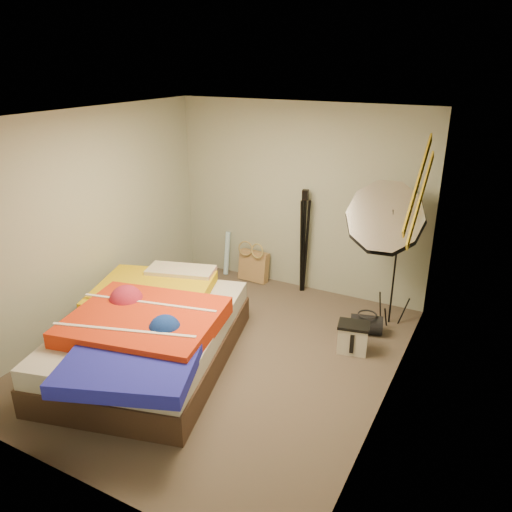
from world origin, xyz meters
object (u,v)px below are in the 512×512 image
Objects in this scene: tote_bag at (254,266)px; photo_umbrella at (385,219)px; duffel_bag at (366,324)px; camera_tripod at (304,235)px; bed at (149,334)px; camera_case at (353,339)px; wrapping_roll at (227,253)px.

photo_umbrella is at bearing -9.95° from tote_bag.
duffel_bag is at bearing -98.57° from photo_umbrella.
tote_bag is 0.31× the size of camera_tripod.
photo_umbrella is (1.88, 1.89, 0.99)m from bed.
tote_bag is at bearing -179.70° from camera_tripod.
camera_tripod is (-1.11, 0.71, 0.70)m from duffel_bag.
camera_case is at bearing -28.80° from tote_bag.
bed is 2.84m from photo_umbrella.
duffel_bag is 1.24m from photo_umbrella.
camera_case is 0.45m from duffel_bag.
wrapping_roll is 2.42m from bed.
tote_bag is 1.20× the size of duffel_bag.
tote_bag is 2.34m from bed.
bed is at bearing -159.29° from camera_case.
wrapping_roll is 0.34× the size of photo_umbrella.
bed is 1.45× the size of photo_umbrella.
photo_umbrella is 1.33m from camera_tripod.
camera_tripod is (1.22, -0.03, 0.50)m from wrapping_roll.
tote_bag reaches higher than camera_case.
duffel_bag is at bearing -32.70° from camera_tripod.
tote_bag is 0.16× the size of bed.
tote_bag is 2.17m from camera_case.
photo_umbrella reaches higher than tote_bag.
tote_bag is at bearing 135.51° from camera_case.
photo_umbrella is (2.36, -0.48, 1.01)m from wrapping_roll.
photo_umbrella is at bearing -21.62° from camera_tripod.
duffel_bag is 0.26× the size of camera_tripod.
camera_tripod reaches higher than camera_case.
camera_tripod is (0.73, 2.34, 0.48)m from bed.
camera_case is 0.17× the size of photo_umbrella.
photo_umbrella is at bearing 72.71° from camera_case.
wrapping_roll reaches higher than tote_bag.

